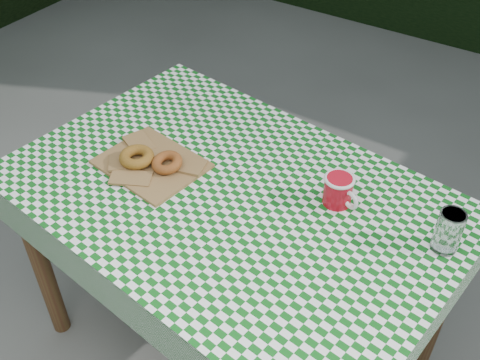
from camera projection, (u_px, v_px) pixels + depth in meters
name	position (u px, v px, depth m)	size (l,w,h in m)	color
table	(231.00, 281.00, 1.80)	(1.21, 0.81, 0.75)	brown
tablecloth	(230.00, 193.00, 1.56)	(1.23, 0.83, 0.01)	#0D5314
paper_bag	(151.00, 163.00, 1.64)	(0.29, 0.23, 0.02)	#976842
bagel_front	(137.00, 157.00, 1.63)	(0.10, 0.10, 0.03)	olive
bagel_back	(167.00, 163.00, 1.61)	(0.09, 0.09, 0.03)	brown
coffee_mug	(338.00, 190.00, 1.50)	(0.15, 0.15, 0.09)	#A70A19
drinking_glass	(448.00, 231.00, 1.36)	(0.06, 0.06, 0.12)	silver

